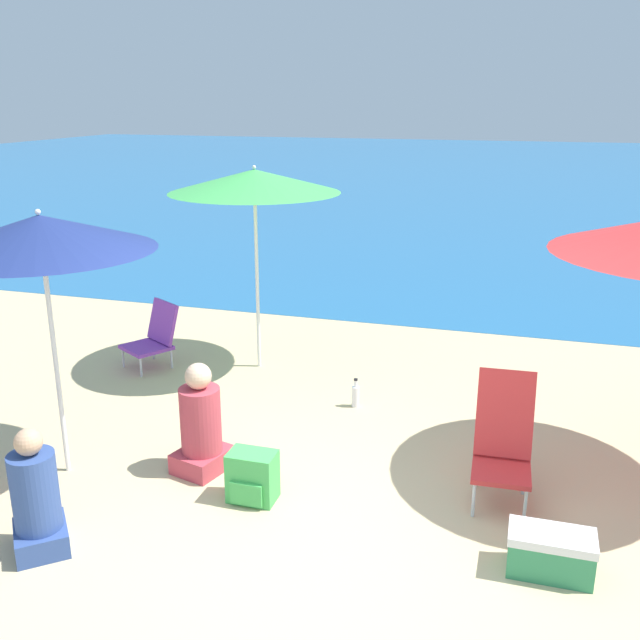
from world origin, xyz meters
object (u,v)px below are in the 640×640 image
object	(u,v)px
beach_umbrella_navy	(40,233)
beach_chair_red	(503,438)
beach_umbrella_green	(254,181)
cooler_box	(551,553)
person_seated_near	(36,501)
person_seated_far	(201,427)
backpack_green	(252,477)
beach_chair_purple	(155,335)
water_bottle	(355,395)

from	to	relation	value
beach_umbrella_navy	beach_chair_red	bearing A→B (deg)	10.16
beach_umbrella_green	cooler_box	xyz separation A→B (m)	(2.95, -2.74, -1.82)
beach_umbrella_navy	person_seated_near	world-z (taller)	beach_umbrella_navy
beach_umbrella_green	person_seated_far	bearing A→B (deg)	-79.99
backpack_green	beach_chair_red	bearing A→B (deg)	18.29
beach_chair_purple	backpack_green	size ratio (longest dim) A/B	1.86
beach_chair_red	cooler_box	xyz separation A→B (m)	(0.34, -0.81, -0.32)
beach_chair_purple	cooler_box	world-z (taller)	beach_chair_purple
water_bottle	beach_umbrella_navy	bearing A→B (deg)	-135.87
beach_chair_purple	water_bottle	distance (m)	2.36
beach_umbrella_navy	backpack_green	size ratio (longest dim) A/B	5.50
beach_umbrella_green	beach_chair_red	bearing A→B (deg)	-36.47
water_bottle	cooler_box	bearing A→B (deg)	-49.77
beach_chair_purple	person_seated_far	xyz separation A→B (m)	(1.46, -1.90, 0.02)
beach_umbrella_green	water_bottle	size ratio (longest dim) A/B	7.63
beach_chair_red	person_seated_near	size ratio (longest dim) A/B	1.08
water_bottle	beach_umbrella_green	bearing A→B (deg)	150.00
backpack_green	water_bottle	distance (m)	1.80
cooler_box	person_seated_near	bearing A→B (deg)	-167.68
person_seated_near	backpack_green	xyz separation A→B (m)	(1.07, 0.93, -0.16)
beach_umbrella_green	person_seated_far	xyz separation A→B (m)	(0.39, -2.19, -1.60)
beach_umbrella_green	beach_umbrella_navy	xyz separation A→B (m)	(-0.61, -2.51, -0.11)
person_seated_near	beach_chair_purple	bearing A→B (deg)	65.33
beach_umbrella_green	person_seated_near	distance (m)	3.79
water_bottle	cooler_box	size ratio (longest dim) A/B	0.54
beach_chair_red	person_seated_far	distance (m)	2.24
person_seated_far	person_seated_near	bearing A→B (deg)	-98.66
beach_umbrella_navy	person_seated_near	size ratio (longest dim) A/B	2.40
beach_chair_red	cooler_box	size ratio (longest dim) A/B	1.78
beach_chair_purple	person_seated_far	world-z (taller)	person_seated_far
beach_chair_red	person_seated_far	world-z (taller)	beach_chair_red
person_seated_near	person_seated_far	size ratio (longest dim) A/B	0.96
beach_umbrella_navy	water_bottle	world-z (taller)	beach_umbrella_navy
backpack_green	water_bottle	xyz separation A→B (m)	(0.32, 1.77, -0.07)
water_bottle	cooler_box	world-z (taller)	same
beach_umbrella_green	beach_chair_red	size ratio (longest dim) A/B	2.33
beach_chair_red	cooler_box	world-z (taller)	beach_chair_red
beach_umbrella_navy	cooler_box	size ratio (longest dim) A/B	3.96
beach_umbrella_navy	beach_chair_purple	xyz separation A→B (m)	(-0.46, 2.21, -1.51)
beach_umbrella_green	beach_umbrella_navy	bearing A→B (deg)	-103.66
beach_umbrella_navy	beach_chair_red	distance (m)	3.56
beach_chair_purple	water_bottle	xyz separation A→B (m)	(2.31, -0.42, -0.23)
backpack_green	beach_umbrella_green	bearing A→B (deg)	110.29
beach_chair_red	cooler_box	bearing A→B (deg)	-69.55
beach_umbrella_green	person_seated_far	size ratio (longest dim) A/B	2.41
person_seated_far	beach_chair_red	bearing A→B (deg)	21.96
beach_chair_purple	beach_chair_red	world-z (taller)	beach_chair_red
beach_chair_purple	person_seated_far	distance (m)	2.40
beach_umbrella_navy	beach_chair_red	world-z (taller)	beach_umbrella_navy
water_bottle	person_seated_near	bearing A→B (deg)	-117.24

